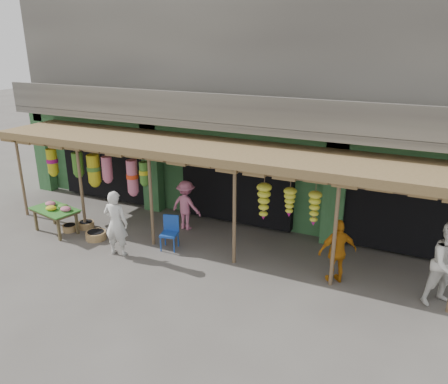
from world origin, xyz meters
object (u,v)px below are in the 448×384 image
at_px(person_shopper, 186,205).
at_px(person_vendor, 338,251).
at_px(blue_chair, 170,230).
at_px(person_front, 116,223).
at_px(flower_table, 56,210).

bearing_deg(person_shopper, person_vendor, 171.45).
xyz_separation_m(blue_chair, person_front, (-1.06, -0.95, 0.38)).
xyz_separation_m(flower_table, blue_chair, (3.61, 0.58, -0.18)).
bearing_deg(person_shopper, blue_chair, 105.86).
height_order(person_front, person_vendor, person_front).
relative_size(flower_table, blue_chair, 1.70).
distance_m(flower_table, person_vendor, 8.16).
xyz_separation_m(flower_table, person_front, (2.56, -0.37, 0.20)).
height_order(blue_chair, person_shopper, person_shopper).
bearing_deg(flower_table, person_vendor, 16.71).
relative_size(person_front, person_vendor, 1.13).
xyz_separation_m(blue_chair, person_shopper, (-0.26, 1.32, 0.24)).
bearing_deg(flower_table, blue_chair, 20.45).
bearing_deg(person_vendor, blue_chair, -33.91).
distance_m(blue_chair, person_front, 1.47).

